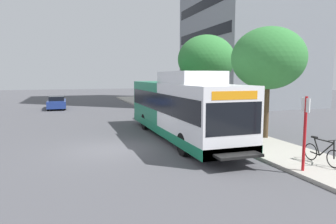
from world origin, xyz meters
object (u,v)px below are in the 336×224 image
at_px(street_tree_mid_block, 206,60).
at_px(bicycle_parked, 322,153).
at_px(bus_stop_sign_pole, 305,128).
at_px(transit_bus, 180,108).
at_px(parked_car_far_lane, 57,103).
at_px(street_tree_near_stop, 268,59).

bearing_deg(street_tree_mid_block, bicycle_parked, -94.59).
xyz_separation_m(bus_stop_sign_pole, street_tree_mid_block, (2.25, 12.57, 3.00)).
bearing_deg(bus_stop_sign_pole, transit_bus, 104.72).
relative_size(bus_stop_sign_pole, street_tree_mid_block, 0.41).
bearing_deg(transit_bus, parked_car_far_lane, 110.80).
distance_m(transit_bus, street_tree_mid_block, 7.40).
bearing_deg(street_tree_near_stop, street_tree_mid_block, 90.52).
bearing_deg(street_tree_near_stop, bus_stop_sign_pole, -113.75).
bearing_deg(bus_stop_sign_pole, street_tree_near_stop, 66.25).
distance_m(transit_bus, parked_car_far_lane, 19.44).
xyz_separation_m(transit_bus, bicycle_parked, (3.17, -6.74, -1.14)).
relative_size(bicycle_parked, street_tree_near_stop, 0.30).
distance_m(bus_stop_sign_pole, street_tree_mid_block, 13.12).
relative_size(bicycle_parked, parked_car_far_lane, 0.39).
height_order(street_tree_near_stop, parked_car_far_lane, street_tree_near_stop).
xyz_separation_m(transit_bus, parked_car_far_lane, (-6.89, 18.14, -1.04)).
bearing_deg(transit_bus, street_tree_mid_block, 52.43).
xyz_separation_m(bus_stop_sign_pole, parked_car_far_lane, (-8.78, 25.33, -0.99)).
bearing_deg(bus_stop_sign_pole, parked_car_far_lane, 109.12).
distance_m(street_tree_near_stop, parked_car_far_lane, 23.22).
bearing_deg(bicycle_parked, parked_car_far_lane, 112.01).
relative_size(bus_stop_sign_pole, parked_car_far_lane, 0.58).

